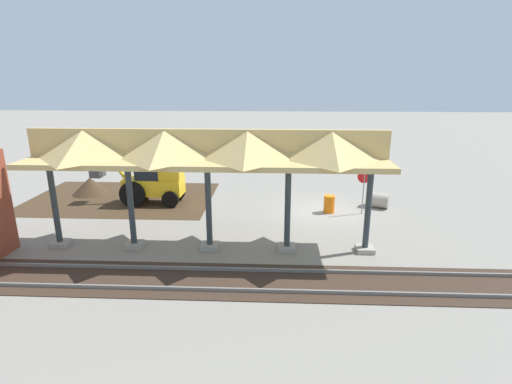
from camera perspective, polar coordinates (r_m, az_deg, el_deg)
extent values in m
plane|color=gray|center=(21.24, 9.26, -2.70)|extent=(120.00, 120.00, 0.00)
cube|color=#42301E|center=(24.42, -18.59, -0.82)|extent=(10.38, 7.00, 0.01)
cube|color=#9E998E|center=(16.87, 15.28, -7.87)|extent=(0.70, 0.70, 0.20)
cylinder|color=#2D383D|center=(16.27, 15.72, -2.39)|extent=(0.24, 0.24, 3.60)
cube|color=#9E998E|center=(16.47, 4.41, -7.92)|extent=(0.70, 0.70, 0.20)
cylinder|color=#2D383D|center=(15.85, 4.54, -2.30)|extent=(0.24, 0.24, 3.60)
cube|color=#9E998E|center=(16.66, -6.60, -7.68)|extent=(0.70, 0.70, 0.20)
cylinder|color=#2D383D|center=(16.05, -6.79, -2.13)|extent=(0.24, 0.24, 3.60)
cube|color=#9E998E|center=(17.43, -16.97, -7.20)|extent=(0.70, 0.70, 0.20)
cylinder|color=#2D383D|center=(16.85, -17.44, -1.89)|extent=(0.24, 0.24, 3.60)
cube|color=#9E998E|center=(18.71, -26.17, -6.58)|extent=(0.70, 0.70, 0.20)
cylinder|color=#2D383D|center=(18.17, -26.84, -1.62)|extent=(0.24, 0.24, 3.60)
cube|color=tan|center=(15.55, -7.03, 4.52)|extent=(13.82, 3.20, 0.20)
cube|color=tan|center=(15.44, -7.11, 6.89)|extent=(13.82, 0.20, 1.10)
pyramid|color=tan|center=(15.37, 10.68, 6.69)|extent=(2.84, 3.20, 1.10)
pyramid|color=tan|center=(15.25, -1.22, 6.89)|extent=(2.84, 3.20, 1.10)
pyramid|color=tan|center=(15.78, -12.81, 6.81)|extent=(2.84, 3.20, 1.10)
pyramid|color=tan|center=(16.89, -23.25, 6.50)|extent=(2.84, 3.20, 1.10)
cube|color=slate|center=(14.91, 12.22, -11.11)|extent=(60.00, 0.08, 0.15)
cube|color=slate|center=(13.67, 13.19, -13.86)|extent=(60.00, 0.08, 0.15)
cube|color=#38281E|center=(14.31, 12.67, -12.64)|extent=(60.00, 2.58, 0.03)
cylinder|color=gray|center=(20.97, 15.07, -0.16)|extent=(0.06, 0.06, 2.20)
cylinder|color=red|center=(20.74, 15.25, 2.25)|extent=(0.74, 0.22, 0.76)
cube|color=yellow|center=(22.69, -14.38, 0.80)|extent=(3.24, 1.41, 0.90)
cube|color=#1E262D|center=(22.49, -15.06, 3.63)|extent=(1.34, 1.22, 1.40)
cube|color=yellow|center=(22.21, -12.00, 2.49)|extent=(1.19, 1.13, 0.50)
cylinder|color=black|center=(23.74, -15.98, 0.68)|extent=(1.41, 0.35, 1.40)
cylinder|color=black|center=(22.46, -17.22, -0.31)|extent=(1.41, 0.35, 1.40)
cylinder|color=black|center=(23.11, -11.22, -0.06)|extent=(0.91, 0.33, 0.90)
cylinder|color=black|center=(21.91, -12.13, -1.02)|extent=(0.91, 0.33, 0.90)
cylinder|color=yellow|center=(23.19, -19.39, 3.52)|extent=(1.07, 0.22, 1.41)
cylinder|color=yellow|center=(23.49, -21.14, 3.79)|extent=(0.77, 0.19, 1.16)
cube|color=#47474C|center=(23.74, -21.69, 2.51)|extent=(0.63, 0.82, 0.40)
cone|color=#42301E|center=(26.00, -22.46, -0.21)|extent=(4.28, 4.28, 1.98)
cylinder|color=#9E9384|center=(22.43, 16.99, -1.12)|extent=(1.35, 1.17, 0.79)
cylinder|color=black|center=(22.52, 15.58, -0.94)|extent=(0.22, 0.48, 0.51)
cylinder|color=orange|center=(20.98, 10.41, -1.70)|extent=(0.56, 0.56, 0.90)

